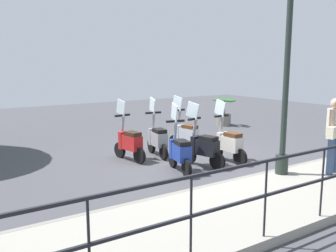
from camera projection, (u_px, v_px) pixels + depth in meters
name	position (u px, v px, depth m)	size (l,w,h in m)	color
ground_plane	(189.00, 160.00, 9.53)	(28.00, 28.00, 0.00)	#424247
promenade_walkway	(290.00, 193.00, 6.92)	(2.20, 20.00, 0.15)	gray
lamp_post_near	(287.00, 74.00, 7.52)	(0.26, 0.90, 4.66)	#232D28
pedestrian_with_bag	(334.00, 130.00, 7.72)	(0.41, 0.63, 1.59)	#384C70
potted_palm	(224.00, 114.00, 14.62)	(1.06, 0.66, 1.05)	slate
scooter_near_0	(229.00, 143.00, 9.29)	(1.23, 0.44, 1.54)	black
scooter_near_1	(203.00, 147.00, 8.86)	(1.21, 0.53, 1.54)	black
scooter_near_2	(180.00, 151.00, 8.42)	(1.22, 0.50, 1.54)	black
scooter_far_0	(186.00, 134.00, 10.41)	(1.22, 0.49, 1.54)	black
scooter_far_1	(157.00, 138.00, 9.84)	(1.23, 0.46, 1.54)	black
scooter_far_2	(129.00, 142.00, 9.40)	(1.23, 0.46, 1.54)	black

